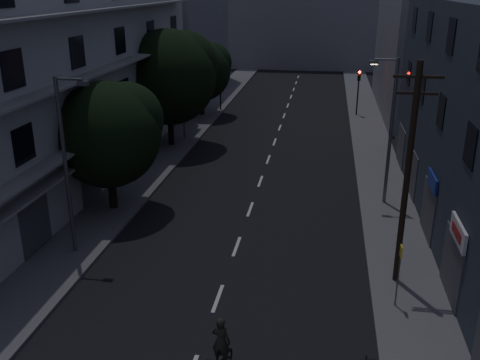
# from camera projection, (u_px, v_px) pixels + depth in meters

# --- Properties ---
(ground) EXTENTS (160.00, 160.00, 0.00)m
(ground) POSITION_uv_depth(u_px,v_px,m) (269.00, 157.00, 38.30)
(ground) COLOR black
(ground) RESTS_ON ground
(sidewalk_left) EXTENTS (3.00, 90.00, 0.15)m
(sidewalk_left) POSITION_uv_depth(u_px,v_px,m) (168.00, 151.00, 39.40)
(sidewalk_left) COLOR #565659
(sidewalk_left) RESTS_ON ground
(sidewalk_right) EXTENTS (3.00, 90.00, 0.15)m
(sidewalk_right) POSITION_uv_depth(u_px,v_px,m) (376.00, 162.00, 37.15)
(sidewalk_right) COLOR #565659
(sidewalk_right) RESTS_ON ground
(lane_markings) EXTENTS (0.15, 60.50, 0.01)m
(lane_markings) POSITION_uv_depth(u_px,v_px,m) (277.00, 134.00, 44.09)
(lane_markings) COLOR beige
(lane_markings) RESTS_ON ground
(building_left) EXTENTS (7.00, 36.00, 14.00)m
(building_left) POSITION_uv_depth(u_px,v_px,m) (54.00, 70.00, 31.20)
(building_left) COLOR #AAABA5
(building_left) RESTS_ON ground
(building_far_left) EXTENTS (6.00, 20.00, 16.00)m
(building_far_left) POSITION_uv_depth(u_px,v_px,m) (185.00, 19.00, 58.63)
(building_far_left) COLOR slate
(building_far_left) RESTS_ON ground
(building_far_right) EXTENTS (6.00, 20.00, 13.00)m
(building_far_right) POSITION_uv_depth(u_px,v_px,m) (418.00, 43.00, 49.99)
(building_far_right) COLOR slate
(building_far_right) RESTS_ON ground
(building_far_end) EXTENTS (24.00, 8.00, 10.00)m
(building_far_end) POSITION_uv_depth(u_px,v_px,m) (303.00, 32.00, 78.24)
(building_far_end) COLOR slate
(building_far_end) RESTS_ON ground
(tree_near) EXTENTS (5.62, 5.62, 6.93)m
(tree_near) POSITION_uv_depth(u_px,v_px,m) (109.00, 130.00, 27.97)
(tree_near) COLOR black
(tree_near) RESTS_ON sidewalk_left
(tree_mid) EXTENTS (6.99, 6.99, 8.60)m
(tree_mid) POSITION_uv_depth(u_px,v_px,m) (170.00, 74.00, 39.08)
(tree_mid) COLOR black
(tree_mid) RESTS_ON sidewalk_left
(tree_far) EXTENTS (5.42, 5.42, 6.70)m
(tree_far) POSITION_uv_depth(u_px,v_px,m) (202.00, 69.00, 48.92)
(tree_far) COLOR black
(tree_far) RESTS_ON sidewalk_left
(traffic_signal_far_right) EXTENTS (0.28, 0.37, 4.10)m
(traffic_signal_far_right) POSITION_uv_depth(u_px,v_px,m) (359.00, 83.00, 49.04)
(traffic_signal_far_right) COLOR black
(traffic_signal_far_right) RESTS_ON sidewalk_right
(traffic_signal_far_left) EXTENTS (0.28, 0.37, 4.10)m
(traffic_signal_far_left) POSITION_uv_depth(u_px,v_px,m) (220.00, 79.00, 51.01)
(traffic_signal_far_left) COLOR black
(traffic_signal_far_left) RESTS_ON sidewalk_left
(street_lamp_left_near) EXTENTS (1.51, 0.25, 8.00)m
(street_lamp_left_near) POSITION_uv_depth(u_px,v_px,m) (67.00, 159.00, 23.11)
(street_lamp_left_near) COLOR #525359
(street_lamp_left_near) RESTS_ON sidewalk_left
(street_lamp_right) EXTENTS (1.51, 0.25, 8.00)m
(street_lamp_right) POSITION_uv_depth(u_px,v_px,m) (389.00, 125.00, 28.60)
(street_lamp_right) COLOR slate
(street_lamp_right) RESTS_ON sidewalk_right
(street_lamp_left_far) EXTENTS (1.51, 0.25, 8.00)m
(street_lamp_left_far) POSITION_uv_depth(u_px,v_px,m) (184.00, 82.00, 41.16)
(street_lamp_left_far) COLOR slate
(street_lamp_left_far) RESTS_ON sidewalk_left
(utility_pole) EXTENTS (1.80, 0.24, 9.00)m
(utility_pole) POSITION_uv_depth(u_px,v_px,m) (408.00, 173.00, 20.60)
(utility_pole) COLOR black
(utility_pole) RESTS_ON sidewalk_right
(bus_stop_sign) EXTENTS (0.06, 0.35, 2.52)m
(bus_stop_sign) POSITION_uv_depth(u_px,v_px,m) (399.00, 265.00, 19.87)
(bus_stop_sign) COLOR #595B60
(bus_stop_sign) RESTS_ON sidewalk_right
(cyclist) EXTENTS (0.98, 1.80, 2.17)m
(cyclist) POSITION_uv_depth(u_px,v_px,m) (221.00, 357.00, 16.75)
(cyclist) COLOR black
(cyclist) RESTS_ON ground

